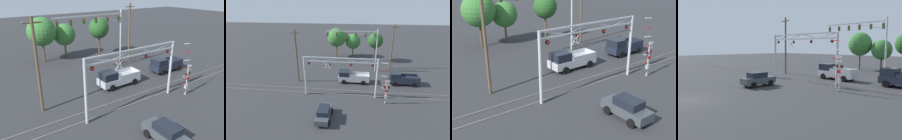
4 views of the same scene
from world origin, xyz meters
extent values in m
plane|color=#303033|center=(0.00, 0.00, 0.00)|extent=(200.00, 200.00, 0.00)
cube|color=gray|center=(0.00, 14.84, 0.05)|extent=(80.00, 0.08, 0.10)
cube|color=gray|center=(0.00, 16.27, 0.05)|extent=(80.00, 0.08, 0.10)
cylinder|color=#B7BABF|center=(-5.50, 14.56, 3.18)|extent=(0.28, 0.28, 6.36)
cylinder|color=#B7BABF|center=(5.50, 14.56, 3.18)|extent=(0.28, 0.28, 6.36)
cube|color=#B7BABF|center=(0.00, 14.56, 5.67)|extent=(11.27, 0.14, 0.14)
cube|color=#B7BABF|center=(0.00, 14.56, 6.29)|extent=(11.27, 0.14, 0.14)
cube|color=#B7BABF|center=(-4.12, 14.56, 5.98)|extent=(2.77, 0.08, 0.69)
cube|color=#B7BABF|center=(-1.37, 14.56, 5.98)|extent=(2.77, 0.08, 0.69)
cube|color=#B7BABF|center=(1.37, 14.56, 5.98)|extent=(2.77, 0.08, 0.69)
cube|color=#B7BABF|center=(4.12, 14.56, 5.98)|extent=(2.77, 0.08, 0.69)
cylinder|color=black|center=(-4.76, 14.56, 5.31)|extent=(0.38, 0.10, 0.38)
sphere|color=red|center=(-4.76, 14.49, 5.31)|extent=(0.18, 0.18, 0.18)
cylinder|color=#B7BABF|center=(-4.76, 14.56, 5.55)|extent=(0.04, 0.04, 0.10)
cylinder|color=black|center=(-1.59, 14.56, 5.31)|extent=(0.38, 0.10, 0.38)
sphere|color=red|center=(-1.59, 14.49, 5.31)|extent=(0.18, 0.18, 0.18)
cylinder|color=#B7BABF|center=(-1.59, 14.56, 5.55)|extent=(0.04, 0.04, 0.10)
cylinder|color=black|center=(1.59, 14.56, 5.31)|extent=(0.38, 0.10, 0.38)
sphere|color=red|center=(1.59, 14.49, 5.31)|extent=(0.18, 0.18, 0.18)
cylinder|color=#B7BABF|center=(1.59, 14.56, 5.55)|extent=(0.04, 0.04, 0.10)
cylinder|color=black|center=(4.76, 14.56, 5.31)|extent=(0.38, 0.10, 0.38)
sphere|color=red|center=(4.76, 14.49, 5.31)|extent=(0.18, 0.18, 0.18)
cylinder|color=#B7BABF|center=(4.76, 14.56, 5.55)|extent=(0.04, 0.04, 0.10)
cube|color=white|center=(-1.92, 14.46, 5.05)|extent=(0.88, 0.03, 0.88)
cube|color=white|center=(-1.92, 14.46, 5.05)|extent=(0.88, 0.03, 0.88)
cylinder|color=black|center=(-1.92, 14.43, 5.05)|extent=(0.04, 0.04, 0.02)
cylinder|color=#B7BABF|center=(6.84, 13.09, 1.88)|extent=(0.16, 0.16, 3.75)
cylinder|color=#59595B|center=(6.84, 13.09, 0.05)|extent=(0.35, 0.35, 0.10)
cube|color=white|center=(6.84, 12.98, 3.40)|extent=(0.78, 0.03, 0.78)
cube|color=white|center=(6.84, 12.98, 3.40)|extent=(0.78, 0.03, 0.78)
cylinder|color=black|center=(6.84, 12.96, 3.40)|extent=(0.04, 0.04, 0.02)
cylinder|color=black|center=(6.56, 13.09, 2.65)|extent=(0.32, 0.09, 0.32)
sphere|color=red|center=(6.56, 13.03, 2.65)|extent=(0.16, 0.16, 0.16)
cylinder|color=black|center=(7.12, 13.09, 2.65)|extent=(0.32, 0.09, 0.32)
sphere|color=red|center=(7.12, 13.03, 2.65)|extent=(0.16, 0.16, 0.16)
cube|color=#B7BABF|center=(6.84, 13.09, 2.65)|extent=(0.64, 0.06, 0.06)
cube|color=red|center=(6.84, 12.99, 2.10)|extent=(0.44, 0.02, 0.32)
cube|color=#B2B2B7|center=(6.84, 13.09, 1.05)|extent=(0.36, 0.28, 0.56)
cylinder|color=red|center=(6.62, 13.09, 1.52)|extent=(0.96, 0.09, 0.18)
cylinder|color=white|center=(6.53, 13.09, 2.47)|extent=(0.96, 0.09, 0.18)
cylinder|color=red|center=(6.43, 13.09, 3.42)|extent=(0.96, 0.09, 0.18)
cylinder|color=white|center=(6.34, 13.09, 4.37)|extent=(0.96, 0.09, 0.18)
cylinder|color=red|center=(6.25, 13.09, 5.32)|extent=(0.96, 0.09, 0.18)
cylinder|color=white|center=(6.16, 13.09, 6.27)|extent=(0.96, 0.09, 0.18)
cube|color=#3F3F42|center=(6.69, 13.09, 0.70)|extent=(0.24, 0.12, 0.36)
cylinder|color=#B7BABF|center=(6.30, 25.33, 4.47)|extent=(0.24, 0.24, 8.95)
cube|color=#B7BABF|center=(1.08, 25.33, 8.35)|extent=(10.43, 0.14, 0.14)
cube|color=#B7BABF|center=(3.69, 25.33, 7.75)|extent=(5.23, 0.08, 1.28)
cylinder|color=#B7BABF|center=(-3.63, 25.33, 8.20)|extent=(0.04, 0.04, 0.30)
cube|color=#28471E|center=(-3.63, 25.33, 7.66)|extent=(0.30, 0.26, 0.77)
sphere|color=red|center=(-3.63, 25.16, 7.92)|extent=(0.18, 0.18, 0.18)
cylinder|color=#B7BABF|center=(-1.75, 25.33, 8.20)|extent=(0.04, 0.04, 0.30)
cube|color=#28471E|center=(-1.75, 25.33, 7.66)|extent=(0.30, 0.26, 0.77)
sphere|color=red|center=(-1.75, 25.16, 7.92)|extent=(0.18, 0.18, 0.18)
cylinder|color=#B7BABF|center=(0.14, 25.33, 8.20)|extent=(0.04, 0.04, 0.30)
cube|color=#28471E|center=(0.14, 25.33, 7.66)|extent=(0.30, 0.26, 0.77)
sphere|color=red|center=(0.14, 25.16, 7.92)|extent=(0.18, 0.18, 0.18)
cylinder|color=#B7BABF|center=(2.02, 25.33, 8.20)|extent=(0.04, 0.04, 0.30)
cube|color=#28471E|center=(2.02, 25.33, 7.66)|extent=(0.30, 0.26, 0.77)
sphere|color=red|center=(2.02, 25.16, 7.92)|extent=(0.18, 0.18, 0.18)
cylinder|color=#B7BABF|center=(3.91, 25.33, 8.20)|extent=(0.04, 0.04, 0.30)
cube|color=#28471E|center=(3.91, 25.33, 7.66)|extent=(0.30, 0.26, 0.77)
sphere|color=red|center=(3.91, 25.16, 7.92)|extent=(0.18, 0.18, 0.18)
cylinder|color=#B7BABF|center=(5.80, 25.33, 8.20)|extent=(0.04, 0.04, 0.30)
cube|color=#28471E|center=(5.80, 25.33, 7.66)|extent=(0.30, 0.26, 0.77)
sphere|color=red|center=(5.80, 25.16, 7.92)|extent=(0.18, 0.18, 0.18)
cube|color=#B7B7BC|center=(1.99, 19.73, 0.84)|extent=(5.56, 2.02, 0.84)
cube|color=black|center=(0.29, 19.73, 1.72)|extent=(1.86, 1.86, 0.93)
cube|color=#B7B7BC|center=(3.03, 18.76, 1.47)|extent=(3.30, 0.08, 0.42)
cube|color=#B7B7BC|center=(3.03, 20.70, 1.47)|extent=(3.30, 0.08, 0.42)
cube|color=#B7B7BC|center=(4.73, 19.73, 1.47)|extent=(0.10, 1.94, 0.42)
cylinder|color=black|center=(0.27, 18.70, 0.41)|extent=(0.83, 0.24, 0.83)
cylinder|color=black|center=(0.27, 20.75, 0.41)|extent=(0.83, 0.24, 0.83)
cylinder|color=black|center=(3.72, 18.70, 0.41)|extent=(0.83, 0.24, 0.83)
cylinder|color=black|center=(3.72, 20.75, 0.41)|extent=(0.83, 0.24, 0.83)
cube|color=black|center=(9.31, 19.88, 1.72)|extent=(1.74, 1.86, 0.93)
cylinder|color=black|center=(9.27, 18.85, 0.41)|extent=(0.83, 0.24, 0.83)
cylinder|color=black|center=(9.27, 20.90, 0.41)|extent=(0.83, 0.24, 0.83)
cube|color=#3D4247|center=(-1.46, 8.64, 0.70)|extent=(1.62, 4.05, 0.70)
cube|color=black|center=(-1.46, 8.48, 1.37)|extent=(1.38, 2.11, 0.63)
cylinder|color=black|center=(-2.28, 9.85, 0.35)|extent=(0.24, 0.70, 0.70)
cylinder|color=black|center=(-0.63, 9.85, 0.35)|extent=(0.24, 0.70, 0.70)
cylinder|color=black|center=(-2.28, 7.42, 0.35)|extent=(0.24, 0.70, 0.70)
cylinder|color=black|center=(-0.63, 7.42, 0.35)|extent=(0.24, 0.70, 0.70)
cylinder|color=brown|center=(-8.22, 19.02, 4.79)|extent=(0.28, 0.28, 9.58)
cube|color=brown|center=(-8.22, 19.02, 8.98)|extent=(1.80, 0.12, 0.12)
cylinder|color=silver|center=(-9.04, 19.02, 9.08)|extent=(0.08, 0.08, 0.12)
cylinder|color=silver|center=(-7.40, 19.02, 9.08)|extent=(0.08, 0.08, 0.12)
cylinder|color=brown|center=(-2.90, 34.46, 1.77)|extent=(0.32, 0.32, 3.53)
sphere|color=#387533|center=(-2.90, 34.46, 5.18)|extent=(4.70, 4.70, 4.70)
cylinder|color=brown|center=(1.25, 35.16, 1.37)|extent=(0.32, 0.32, 2.74)
sphere|color=#387533|center=(1.25, 35.16, 4.09)|extent=(3.86, 3.86, 3.86)
camera|label=1|loc=(-13.39, -1.10, 11.95)|focal=35.00mm
camera|label=2|loc=(2.41, -9.55, 14.34)|focal=28.00mm
camera|label=3|loc=(-16.84, -3.82, 11.37)|focal=45.00mm
camera|label=4|loc=(19.88, -6.09, 4.72)|focal=35.00mm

